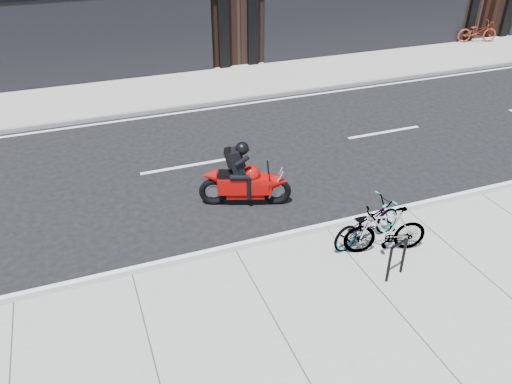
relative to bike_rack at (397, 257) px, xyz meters
name	(u,v)px	position (x,y,z in m)	size (l,w,h in m)	color
ground	(208,205)	(-2.43, 3.73, -0.58)	(120.00, 120.00, 0.00)	black
sidewalk_near	(302,372)	(-2.43, -1.27, -0.51)	(60.00, 6.00, 0.13)	gray
sidewalk_far	(147,93)	(-2.43, 11.48, -0.51)	(60.00, 3.50, 0.13)	gray
bike_rack	(397,257)	(0.00, 0.00, 0.00)	(0.44, 0.18, 0.77)	black
bicycle_front	(367,223)	(0.08, 1.13, -0.01)	(0.58, 1.67, 0.88)	gray
bicycle_rear	(385,230)	(0.23, 0.73, 0.04)	(0.46, 1.62, 0.97)	gray
motorcycle	(249,180)	(-1.54, 3.44, 0.05)	(2.00, 1.04, 1.56)	black
bicycle_far	(477,31)	(13.09, 12.73, 0.03)	(0.64, 1.82, 0.96)	maroon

